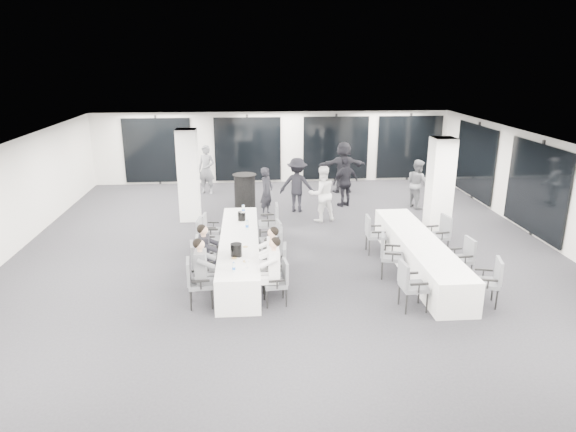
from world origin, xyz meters
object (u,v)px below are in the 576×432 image
chair_main_left_near (196,280)px  standing_guest_a (267,188)px  chair_main_right_far (271,220)px  chair_main_right_mid (275,247)px  chair_side_right_far (440,232)px  chair_main_left_far (209,228)px  ice_bucket_near (236,250)px  chair_main_right_near (279,279)px  standing_guest_g (206,166)px  chair_main_left_second (200,262)px  standing_guest_c (297,181)px  banquet_table_main (240,252)px  banquet_table_side (419,254)px  chair_side_right_near (490,279)px  chair_side_right_mid (463,256)px  standing_guest_d (345,179)px  chair_side_left_near (410,283)px  ice_bucket_far (242,216)px  chair_main_right_fourth (273,238)px  chair_side_left_mid (388,253)px  chair_main_left_fourth (205,236)px  standing_guest_b (322,190)px  chair_side_left_far (373,232)px  standing_guest_h (417,181)px  standing_guest_f (343,164)px  cocktail_table (245,190)px  chair_main_right_second (278,265)px

chair_main_left_near → standing_guest_a: bearing=159.1°
chair_main_right_far → chair_main_left_near: bearing=155.5°
chair_main_right_mid → chair_side_right_far: chair_side_right_far is taller
chair_main_left_far → ice_bucket_near: 2.88m
chair_main_right_near → standing_guest_g: bearing=7.1°
chair_main_left_second → standing_guest_c: (2.64, 5.59, 0.41)m
banquet_table_main → banquet_table_side: size_ratio=1.00×
banquet_table_side → chair_main_right_near: bearing=-156.0°
chair_side_right_near → standing_guest_g: size_ratio=0.49×
chair_main_left_near → chair_side_right_near: bearing=80.2°
chair_main_right_near → chair_side_right_mid: size_ratio=0.97×
chair_main_right_near → standing_guest_d: 7.46m
chair_side_left_near → ice_bucket_far: 5.03m
banquet_table_side → chair_side_right_far: bearing=47.8°
banquet_table_main → chair_main_left_near: (-0.84, -1.95, 0.19)m
chair_side_left_near → standing_guest_c: bearing=-170.4°
chair_side_right_near → standing_guest_d: standing_guest_d is taller
chair_main_right_fourth → banquet_table_side: bearing=-114.3°
chair_side_left_near → chair_side_right_near: 1.67m
chair_main_left_far → chair_main_right_far: chair_main_right_far is taller
chair_side_left_near → standing_guest_g: 10.59m
chair_side_right_mid → chair_side_right_far: 1.50m
ice_bucket_near → chair_main_left_second: bearing=171.4°
chair_side_left_mid → ice_bucket_far: size_ratio=4.41×
banquet_table_main → ice_bucket_far: ice_bucket_far is taller
chair_side_right_far → chair_main_left_near: bearing=103.0°
chair_main_right_fourth → chair_main_left_second: bearing=123.5°
chair_main_left_near → chair_main_left_fourth: chair_main_left_fourth is taller
chair_main_left_far → chair_side_right_mid: 6.43m
chair_main_right_far → standing_guest_g: standing_guest_g is taller
chair_side_left_near → standing_guest_b: size_ratio=0.52×
chair_side_left_far → ice_bucket_near: 3.93m
ice_bucket_near → standing_guest_h: bearing=45.1°
chair_side_left_far → standing_guest_g: 7.93m
chair_side_left_mid → ice_bucket_far: (-3.35, 2.14, 0.29)m
standing_guest_d → standing_guest_g: standing_guest_g is taller
chair_main_right_far → standing_guest_f: (2.89, 5.15, 0.48)m
chair_main_right_fourth → standing_guest_h: 6.56m
standing_guest_a → standing_guest_g: size_ratio=0.87×
standing_guest_h → cocktail_table: bearing=66.1°
chair_main_left_second → chair_side_right_far: chair_main_left_second is taller
chair_main_right_fourth → chair_main_right_far: size_ratio=0.93×
chair_main_left_near → chair_main_left_far: size_ratio=1.14×
chair_main_right_second → standing_guest_f: size_ratio=0.48×
standing_guest_d → chair_side_right_far: bearing=82.9°
banquet_table_side → chair_side_right_near: chair_side_right_near is taller
standing_guest_a → chair_main_left_near: bearing=-165.0°
chair_side_left_near → chair_main_right_fourth: bearing=-141.8°
chair_main_left_far → standing_guest_g: (-0.46, 5.51, 0.51)m
banquet_table_side → ice_bucket_far: bearing=156.9°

